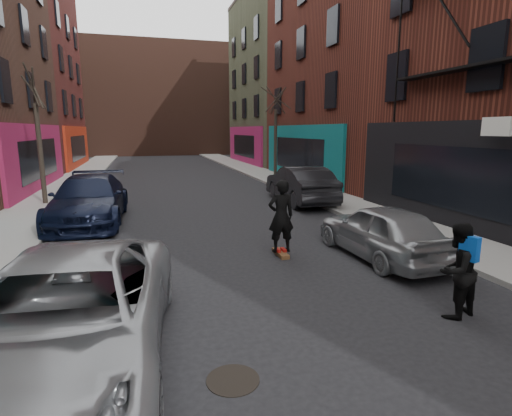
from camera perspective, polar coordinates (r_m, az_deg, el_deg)
sidewalk_left at (r=31.09m, az=-23.51°, el=4.38°), size 2.50×84.00×0.13m
sidewalk_right at (r=31.93m, az=-0.61°, el=5.46°), size 2.50×84.00×0.13m
buildings_right at (r=23.32m, az=28.86°, el=21.66°), size 12.00×56.00×16.00m
building_far at (r=56.82m, az=-14.17°, el=14.61°), size 40.00×10.00×14.00m
tree_left_far at (r=19.09m, az=-28.74°, el=10.27°), size 2.00×2.00×6.50m
tree_right_far at (r=26.01m, az=2.82°, el=11.80°), size 2.00×2.00×6.80m
parked_left_far at (r=5.98m, az=-25.68°, el=-13.99°), size 3.15×5.90×1.58m
parked_left_end at (r=15.06m, az=-22.72°, el=1.11°), size 2.52×5.76×1.65m
parked_right_far at (r=10.59m, az=17.49°, el=-3.13°), size 1.81×4.19×1.41m
parked_right_end at (r=17.88m, az=6.33°, el=3.36°), size 1.83×5.02×1.64m
skateboard at (r=10.49m, az=3.53°, el=-6.47°), size 0.22×0.80×0.10m
skateboarder at (r=10.23m, az=3.59°, el=-1.16°), size 0.69×0.45×1.89m
pedestrian at (r=7.75m, az=26.78°, el=-7.93°), size 0.95×0.83×1.67m
manhole at (r=5.68m, az=-3.32°, el=-23.31°), size 0.71×0.71×0.01m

